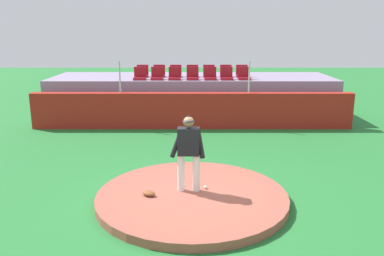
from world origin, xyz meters
TOP-DOWN VIEW (x-y plane):
  - ground_plane at (0.00, 0.00)m, footprint 60.00×60.00m
  - pitchers_mound at (0.00, 0.00)m, footprint 4.20×4.20m
  - pitcher at (-0.07, 0.16)m, footprint 0.78×0.28m
  - baseball at (0.30, 0.26)m, footprint 0.07×0.07m
  - fielding_glove at (-0.93, -0.13)m, footprint 0.36×0.32m
  - brick_barrier at (0.00, 6.54)m, footprint 12.07×0.40m
  - fence_post_left at (-2.67, 6.54)m, footprint 0.06×0.06m
  - fence_post_right at (2.12, 6.54)m, footprint 0.06×0.06m
  - bleacher_platform at (0.00, 8.79)m, footprint 11.77×3.25m
  - stadium_chair_0 at (-2.08, 7.66)m, footprint 0.48×0.44m
  - stadium_chair_1 at (-1.39, 7.67)m, footprint 0.48×0.44m
  - stadium_chair_2 at (-0.69, 7.66)m, footprint 0.48×0.44m
  - stadium_chair_3 at (0.02, 7.66)m, footprint 0.48×0.44m
  - stadium_chair_4 at (0.73, 7.66)m, footprint 0.48×0.44m
  - stadium_chair_5 at (1.38, 7.66)m, footprint 0.48×0.44m
  - stadium_chair_6 at (2.08, 7.69)m, footprint 0.48×0.44m
  - stadium_chair_7 at (-2.09, 8.58)m, footprint 0.48×0.44m
  - stadium_chair_8 at (-1.38, 8.61)m, footprint 0.48×0.44m
  - stadium_chair_9 at (-0.68, 8.57)m, footprint 0.48×0.44m
  - stadium_chair_10 at (0.01, 8.58)m, footprint 0.48×0.44m
  - stadium_chair_11 at (0.71, 8.57)m, footprint 0.48×0.44m
  - stadium_chair_12 at (1.43, 8.59)m, footprint 0.48×0.44m
  - stadium_chair_13 at (2.10, 8.56)m, footprint 0.48×0.44m

SIDE VIEW (x-z plane):
  - ground_plane at x=0.00m, z-range 0.00..0.00m
  - pitchers_mound at x=0.00m, z-range 0.00..0.18m
  - baseball at x=0.30m, z-range 0.18..0.25m
  - fielding_glove at x=-0.93m, z-range 0.18..0.29m
  - brick_barrier at x=0.00m, z-range 0.00..1.35m
  - bleacher_platform at x=0.00m, z-range 0.00..1.70m
  - pitcher at x=-0.07m, z-range 0.32..2.04m
  - stadium_chair_0 at x=-2.08m, z-range 1.61..2.11m
  - stadium_chair_1 at x=-1.39m, z-range 1.61..2.11m
  - stadium_chair_2 at x=-0.69m, z-range 1.61..2.11m
  - stadium_chair_3 at x=0.02m, z-range 1.61..2.11m
  - stadium_chair_4 at x=0.73m, z-range 1.61..2.11m
  - stadium_chair_5 at x=1.38m, z-range 1.61..2.11m
  - stadium_chair_6 at x=2.08m, z-range 1.61..2.11m
  - stadium_chair_7 at x=-2.09m, z-range 1.61..2.11m
  - stadium_chair_8 at x=-1.38m, z-range 1.61..2.11m
  - stadium_chair_9 at x=-0.68m, z-range 1.61..2.11m
  - stadium_chair_10 at x=0.01m, z-range 1.61..2.11m
  - stadium_chair_11 at x=0.71m, z-range 1.61..2.11m
  - stadium_chair_12 at x=1.43m, z-range 1.61..2.11m
  - stadium_chair_13 at x=2.10m, z-range 1.61..2.11m
  - fence_post_left at x=-2.67m, z-range 1.35..2.55m
  - fence_post_right at x=2.12m, z-range 1.35..2.55m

